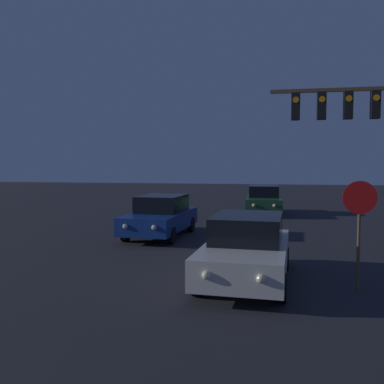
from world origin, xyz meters
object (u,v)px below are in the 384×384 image
(car_near, at_px, (247,248))
(traffic_signal_mast, at_px, (359,123))
(car_mid, at_px, (161,216))
(car_far, at_px, (264,200))
(stop_sign, at_px, (359,214))

(car_near, xyz_separation_m, traffic_signal_mast, (3.33, 4.30, 3.40))
(car_mid, bearing_deg, car_far, -111.04)
(car_near, distance_m, stop_sign, 2.74)
(car_far, distance_m, stop_sign, 15.09)
(car_near, xyz_separation_m, stop_sign, (2.54, -0.43, 0.96))
(traffic_signal_mast, bearing_deg, car_mid, 167.15)
(stop_sign, bearing_deg, traffic_signal_mast, 80.46)
(car_far, relative_size, traffic_signal_mast, 0.78)
(car_far, bearing_deg, stop_sign, 97.59)
(car_far, xyz_separation_m, stop_sign, (2.46, -14.85, 0.96))
(car_near, distance_m, car_far, 14.42)
(traffic_signal_mast, bearing_deg, car_near, -127.75)
(car_near, xyz_separation_m, car_far, (0.08, 14.42, 0.00))
(car_mid, height_order, traffic_signal_mast, traffic_signal_mast)
(car_far, xyz_separation_m, traffic_signal_mast, (3.25, -10.12, 3.40))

